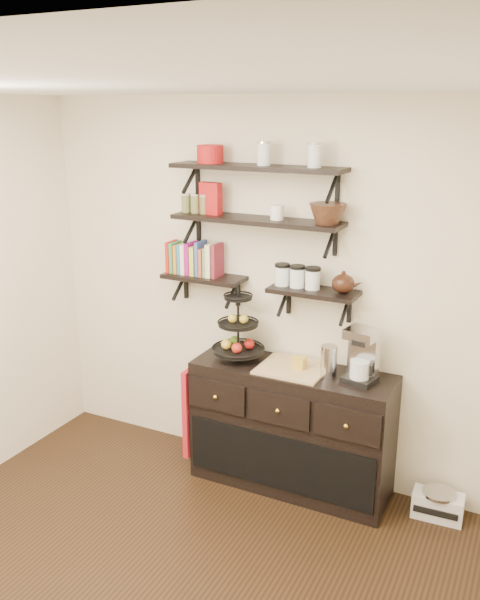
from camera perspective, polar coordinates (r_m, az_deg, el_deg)
name	(u,v)px	position (r m, az deg, el deg)	size (l,w,h in m)	color
ceiling	(95,86)	(2.86, -12.92, 18.22)	(3.50, 3.50, 0.02)	white
back_wall	(264,291)	(4.55, 2.15, 0.78)	(3.50, 0.02, 2.70)	#F4E8CF
shelf_top	(257,168)	(4.27, 1.54, 11.78)	(1.20, 0.27, 0.23)	black
shelf_mid	(257,221)	(4.31, 1.50, 7.14)	(1.20, 0.27, 0.23)	black
shelf_low_left	(204,278)	(4.61, -3.21, 1.99)	(0.60, 0.25, 0.23)	black
shelf_low_right	(314,292)	(4.27, 6.64, 0.68)	(0.60, 0.25, 0.23)	black
cookbooks	(198,259)	(4.60, -3.82, 3.71)	(0.43, 0.15, 0.26)	red
glass_canisters	(297,278)	(4.29, 5.17, 2.00)	(0.32, 0.10, 0.13)	silver
sideboard	(291,428)	(4.57, 4.62, -11.37)	(1.40, 0.50, 0.92)	black
fruit_stand	(239,334)	(4.47, -0.11, -3.07)	(0.37, 0.37, 0.54)	black
candle	(299,363)	(4.34, 5.35, -5.63)	(0.08, 0.08, 0.08)	gold
coffee_maker	(362,356)	(4.20, 10.91, -4.94)	(0.23, 0.23, 0.36)	black
thermal_carafe	(329,362)	(4.23, 7.98, -5.51)	(0.11, 0.11, 0.22)	silver
apron	(194,409)	(4.76, -4.12, -9.71)	(0.04, 0.29, 0.68)	maroon
radio	(438,505)	(4.60, 17.34, -17.14)	(0.33, 0.23, 0.19)	silver
recipe_box	(211,198)	(4.45, -2.65, 9.10)	(0.16, 0.06, 0.22)	#A01213
walnut_bowl	(328,214)	(4.11, 7.87, 7.68)	(0.24, 0.24, 0.13)	black
ramekins	(277,212)	(4.24, 3.35, 7.85)	(0.09, 0.09, 0.10)	white
teapot	(343,282)	(4.18, 9.25, 1.61)	(0.20, 0.15, 0.15)	black
red_pot	(210,154)	(4.41, -2.70, 12.96)	(0.18, 0.18, 0.12)	#A01213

